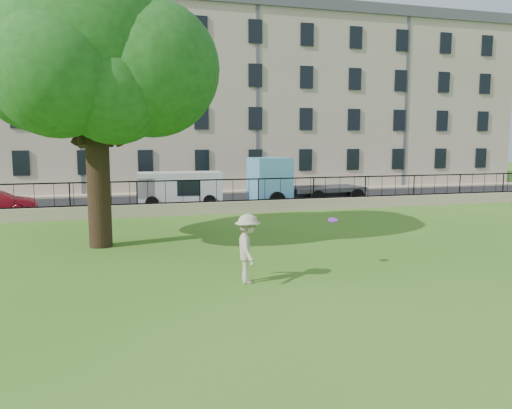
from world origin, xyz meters
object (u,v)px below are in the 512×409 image
object	(u,v)px
man	(248,249)
blue_truck	(306,181)
frisbee	(333,220)
tree	(89,52)
white_van	(180,189)

from	to	relation	value
man	blue_truck	distance (m)	16.26
man	frisbee	bearing A→B (deg)	-67.42
tree	blue_truck	bearing A→B (deg)	38.37
tree	blue_truck	distance (m)	15.13
tree	frisbee	world-z (taller)	tree
white_van	blue_truck	bearing A→B (deg)	-5.24
man	blue_truck	size ratio (longest dim) A/B	0.28
frisbee	blue_truck	world-z (taller)	blue_truck
tree	man	size ratio (longest dim) A/B	5.54
man	white_van	distance (m)	15.53
frisbee	blue_truck	xyz separation A→B (m)	(4.64, 13.82, -0.06)
tree	blue_truck	world-z (taller)	tree
man	tree	bearing A→B (deg)	41.78
man	frisbee	distance (m)	2.80
man	frisbee	world-z (taller)	man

